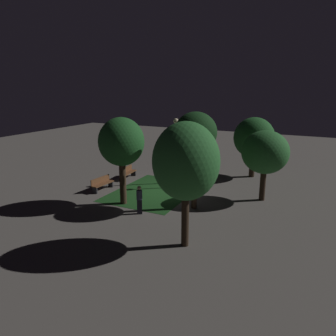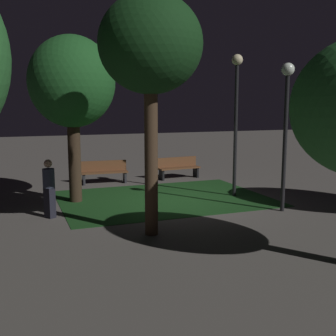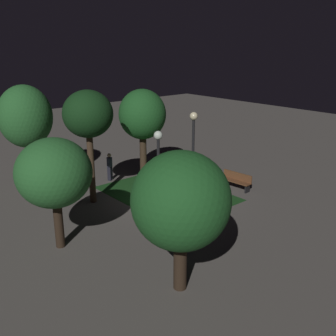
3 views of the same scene
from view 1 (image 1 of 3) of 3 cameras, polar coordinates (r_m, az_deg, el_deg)
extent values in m
plane|color=#56514C|center=(21.71, -1.27, -4.07)|extent=(60.00, 60.00, 0.00)
cube|color=#194219|center=(21.60, -2.42, -4.16)|extent=(6.68, 4.89, 0.01)
cube|color=brown|center=(24.63, -7.03, -0.82)|extent=(1.83, 0.62, 0.06)
cube|color=brown|center=(24.66, -7.47, -0.26)|extent=(1.80, 0.20, 0.40)
cube|color=black|center=(25.37, -6.15, -0.90)|extent=(0.11, 0.39, 0.42)
cube|color=black|center=(24.02, -7.92, -1.84)|extent=(0.11, 0.39, 0.42)
cube|color=brown|center=(22.17, -11.46, -2.75)|extent=(1.83, 0.60, 0.06)
cube|color=brown|center=(22.24, -11.90, -2.09)|extent=(1.80, 0.18, 0.40)
cube|color=#2D2D33|center=(22.82, -10.11, -2.81)|extent=(0.11, 0.39, 0.42)
cube|color=#2D2D33|center=(21.68, -12.82, -3.88)|extent=(0.11, 0.39, 0.42)
cylinder|color=#38281C|center=(19.19, -8.02, -1.98)|extent=(0.39, 0.39, 3.03)
ellipsoid|color=#1E5623|center=(18.69, -8.26, 4.63)|extent=(2.65, 2.65, 2.80)
cylinder|color=#423021|center=(18.27, 4.72, -1.54)|extent=(0.31, 0.31, 3.76)
ellipsoid|color=#143816|center=(17.74, 4.89, 6.33)|extent=(2.36, 2.36, 2.24)
cylinder|color=#2D2116|center=(20.53, 16.43, -2.48)|extent=(0.35, 0.35, 2.26)
ellipsoid|color=#28662D|center=(20.07, 16.82, 2.71)|extent=(2.80, 2.80, 2.61)
cylinder|color=#2D2116|center=(25.60, 14.69, 0.92)|extent=(0.43, 0.43, 2.21)
ellipsoid|color=#1E5623|center=(25.23, 14.97, 5.21)|extent=(3.05, 3.05, 3.07)
cylinder|color=#2D2116|center=(14.10, 3.07, -7.98)|extent=(0.33, 0.33, 3.06)
ellipsoid|color=#28662D|center=(13.38, 3.20, 1.20)|extent=(2.84, 2.84, 3.33)
cylinder|color=black|center=(22.87, 1.37, 2.54)|extent=(0.12, 0.12, 4.35)
sphere|color=#F4E5B2|center=(22.51, 1.41, 8.33)|extent=(0.36, 0.36, 0.36)
cylinder|color=black|center=(22.36, 6.99, 1.54)|extent=(0.12, 0.12, 3.88)
sphere|color=white|center=(21.99, 7.16, 6.86)|extent=(0.36, 0.36, 0.36)
cube|color=black|center=(17.92, -5.05, -6.81)|extent=(0.31, 0.34, 0.84)
cylinder|color=#33384C|center=(17.68, -5.10, -4.76)|extent=(0.32, 0.32, 0.52)
sphere|color=tan|center=(17.55, -5.13, -3.52)|extent=(0.22, 0.22, 0.22)
camera|label=2|loc=(14.15, 36.26, -4.16)|focal=44.48mm
camera|label=3|loc=(32.48, 31.68, 13.61)|focal=41.54mm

